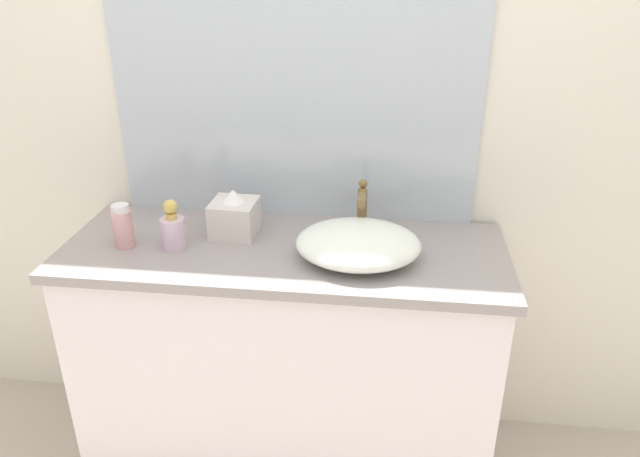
{
  "coord_description": "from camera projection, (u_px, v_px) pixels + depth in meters",
  "views": [
    {
      "loc": [
        0.24,
        -1.19,
        1.68
      ],
      "look_at": [
        0.05,
        0.41,
        0.92
      ],
      "focal_mm": 34.02,
      "sensor_mm": 36.0,
      "label": 1
    }
  ],
  "objects": [
    {
      "name": "soap_dispenser",
      "position": [
        173.0,
        229.0,
        1.83
      ],
      "size": [
        0.07,
        0.07,
        0.16
      ],
      "color": "silver",
      "rests_on": "vanity_counter"
    },
    {
      "name": "lotion_bottle",
      "position": [
        123.0,
        226.0,
        1.84
      ],
      "size": [
        0.06,
        0.06,
        0.14
      ],
      "color": "#D49B9D",
      "rests_on": "vanity_counter"
    },
    {
      "name": "bathroom_wall_rear",
      "position": [
        317.0,
        78.0,
        1.92
      ],
      "size": [
        6.0,
        0.06,
        2.6
      ],
      "primitive_type": "cube",
      "color": "silver",
      "rests_on": "ground"
    },
    {
      "name": "tissue_box",
      "position": [
        234.0,
        216.0,
        1.92
      ],
      "size": [
        0.15,
        0.15,
        0.15
      ],
      "color": "silver",
      "rests_on": "vanity_counter"
    },
    {
      "name": "wall_mirror_panel",
      "position": [
        294.0,
        72.0,
        1.88
      ],
      "size": [
        1.17,
        0.01,
        0.96
      ],
      "primitive_type": "cube",
      "color": "#B2BCC6",
      "rests_on": "vanity_counter"
    },
    {
      "name": "sink_basin",
      "position": [
        358.0,
        244.0,
        1.77
      ],
      "size": [
        0.37,
        0.31,
        0.1
      ],
      "primitive_type": "ellipsoid",
      "color": "white",
      "rests_on": "vanity_counter"
    },
    {
      "name": "vanity_counter",
      "position": [
        287.0,
        359.0,
        2.03
      ],
      "size": [
        1.36,
        0.51,
        0.84
      ],
      "color": "white",
      "rests_on": "ground"
    },
    {
      "name": "faucet",
      "position": [
        362.0,
        205.0,
        1.9
      ],
      "size": [
        0.03,
        0.13,
        0.17
      ],
      "color": "brown",
      "rests_on": "vanity_counter"
    }
  ]
}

